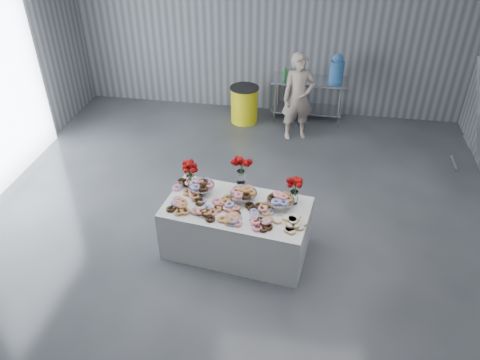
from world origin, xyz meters
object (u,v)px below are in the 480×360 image
object	(u,v)px
prep_table	(309,92)
trash_barrel	(244,104)
display_table	(237,228)
water_jug	(337,69)
person	(298,97)

from	to	relation	value
prep_table	trash_barrel	distance (m)	1.33
display_table	trash_barrel	size ratio (longest dim) A/B	2.53
display_table	water_jug	world-z (taller)	water_jug
display_table	person	distance (m)	3.45
display_table	prep_table	world-z (taller)	prep_table
water_jug	person	bearing A→B (deg)	-131.63
prep_table	person	xyz separation A→B (m)	(-0.18, -0.76, 0.22)
trash_barrel	display_table	bearing A→B (deg)	-82.31
water_jug	person	xyz separation A→B (m)	(-0.68, -0.76, -0.31)
prep_table	trash_barrel	xyz separation A→B (m)	(-1.28, -0.27, -0.24)
trash_barrel	water_jug	bearing A→B (deg)	8.72
display_table	trash_barrel	bearing A→B (deg)	97.69
prep_table	trash_barrel	bearing A→B (deg)	-167.95
person	display_table	bearing A→B (deg)	-118.03
water_jug	person	size ratio (longest dim) A/B	0.33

